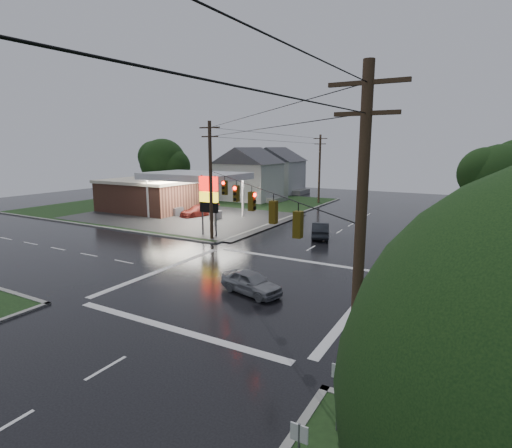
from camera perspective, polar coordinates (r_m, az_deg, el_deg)
The scene contains 15 objects.
ground at distance 25.68m, azimuth -1.36°, elevation -8.82°, with size 120.00×120.00×0.00m, color black.
grass_nw at distance 61.10m, azimuth -9.88°, elevation 2.69°, with size 36.00×36.00×0.08m, color black.
gas_station at distance 55.88m, azimuth -13.80°, elevation 4.36°, with size 26.20×18.00×5.60m.
pylon_sign at distance 39.01m, azimuth -6.77°, elevation 4.01°, with size 2.00×0.35×6.00m.
utility_pole_nw at distance 37.45m, azimuth -6.50°, elevation 6.36°, with size 2.20×0.32×11.00m.
utility_pole_se at distance 11.98m, azimuth 14.55°, elevation -3.80°, with size 2.20×0.32×11.00m.
utility_pole_n at distance 62.77m, azimuth 9.06°, elevation 7.91°, with size 2.20×0.32×10.50m.
traffic_signals at distance 24.24m, azimuth -1.42°, elevation 5.73°, with size 26.87×26.87×1.47m.
house_near at distance 65.95m, azimuth -1.02°, elevation 7.27°, with size 11.05×8.48×8.60m.
house_far at distance 76.96m, azimuth 2.90°, elevation 7.79°, with size 11.05×8.48×8.60m.
tree_nw_behind at distance 68.69m, azimuth -13.06°, elevation 8.62°, with size 8.93×7.60×10.00m.
tree_ne_near at distance 42.89m, azimuth 31.82°, elevation 5.15°, with size 7.99×6.80×8.98m.
car_north at distance 39.24m, azimuth 9.15°, elevation -0.83°, with size 1.59×4.57×1.50m, color black.
car_crossing at distance 24.19m, azimuth -0.69°, elevation -8.34°, with size 1.65×4.10×1.40m, color gray.
car_pump at distance 50.98m, azimuth -8.14°, elevation 1.92°, with size 2.11×5.20×1.51m, color maroon.
Camera 1 is at (12.39, -20.74, 8.71)m, focal length 28.00 mm.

